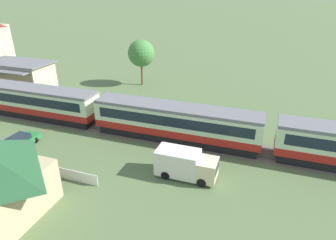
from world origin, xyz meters
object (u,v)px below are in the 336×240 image
at_px(passenger_train, 178,122).
at_px(station_building, 20,75).
at_px(yard_tree_1, 141,53).
at_px(parked_car_green, 20,142).
at_px(delivery_truck_cream, 185,164).

xyz_separation_m(passenger_train, station_building, (-28.77, 8.20, 0.03)).
distance_m(passenger_train, yard_tree_1, 20.09).
distance_m(passenger_train, station_building, 29.92).
height_order(parked_car_green, yard_tree_1, yard_tree_1).
relative_size(station_building, delivery_truck_cream, 1.99).
height_order(parked_car_green, delivery_truck_cream, delivery_truck_cream).
distance_m(parked_car_green, delivery_truck_cream, 17.53).
bearing_deg(station_building, yard_tree_1, 24.93).
height_order(station_building, delivery_truck_cream, station_building).
distance_m(passenger_train, parked_car_green, 16.52).
bearing_deg(parked_car_green, station_building, 43.19).
bearing_deg(yard_tree_1, parked_car_green, -98.71).
bearing_deg(station_building, parked_car_green, -47.50).
height_order(passenger_train, station_building, station_building).
bearing_deg(yard_tree_1, station_building, -155.07).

